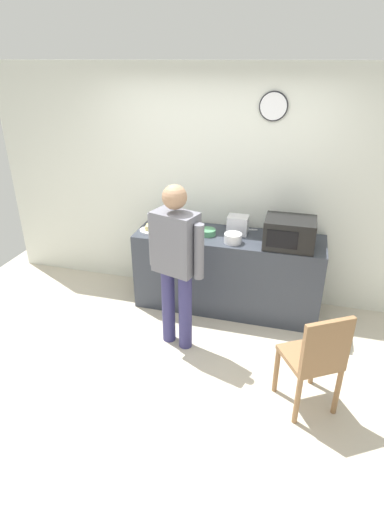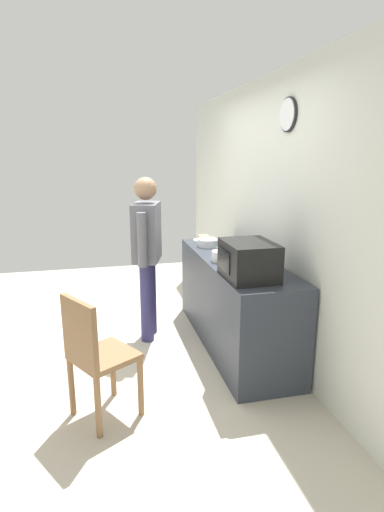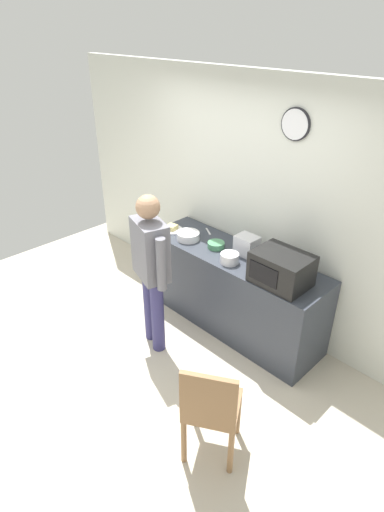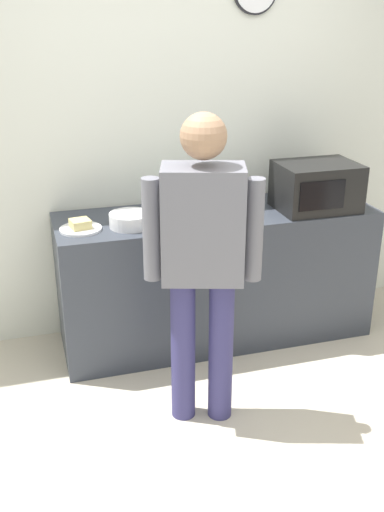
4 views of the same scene
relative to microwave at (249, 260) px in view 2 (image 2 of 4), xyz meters
The scene contains 13 objects.
ground_plane 1.74m from the microwave, 127.03° to the right, with size 6.00×6.00×0.00m, color beige.
back_wall 1.01m from the microwave, 149.84° to the left, with size 5.40×0.13×2.60m.
kitchen_counter 0.87m from the microwave, behind, with size 2.04×0.62×0.89m, color #333842.
microwave is the anchor object (origin of this frame).
sandwich_plate 1.50m from the microwave, behind, with size 0.25×0.25×0.07m.
salad_bowl 1.21m from the microwave, behind, with size 0.25×0.25×0.08m, color white.
cereal_bowl 0.88m from the microwave, behind, with size 0.18×0.18×0.06m, color #4C8E60.
mixing_bowl 0.57m from the microwave, behind, with size 0.18×0.18×0.10m, color white.
toaster 0.59m from the microwave, 160.02° to the left, with size 0.22×0.18×0.20m, color silver.
fork_utensil 0.57m from the microwave, 142.29° to the left, with size 0.17×0.02×0.01m, color silver.
spoon_utensil 1.22m from the microwave, 166.08° to the left, with size 0.17×0.02×0.01m, color silver.
person_standing 1.21m from the microwave, 144.34° to the right, with size 0.57×0.35×1.65m.
wooden_chair 1.38m from the microwave, 75.55° to the right, with size 0.55×0.55×0.94m.
Camera 2 is at (3.84, -0.07, 1.87)m, focal length 28.64 mm.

